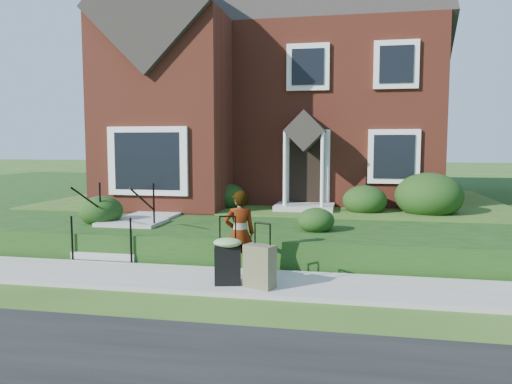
% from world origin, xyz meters
% --- Properties ---
extents(ground, '(120.00, 120.00, 0.00)m').
position_xyz_m(ground, '(0.00, 0.00, 0.00)').
color(ground, '#2D5119').
rests_on(ground, ground).
extents(sidewalk, '(60.00, 1.60, 0.08)m').
position_xyz_m(sidewalk, '(0.00, 0.00, 0.04)').
color(sidewalk, '#9E9B93').
rests_on(sidewalk, ground).
extents(terrace, '(44.00, 20.00, 0.60)m').
position_xyz_m(terrace, '(4.00, 10.90, 0.30)').
color(terrace, '#16350E').
rests_on(terrace, ground).
extents(walkway, '(1.20, 6.00, 0.06)m').
position_xyz_m(walkway, '(-2.50, 5.00, 0.63)').
color(walkway, '#9E9B93').
rests_on(walkway, terrace).
extents(main_house, '(10.40, 10.20, 9.40)m').
position_xyz_m(main_house, '(-0.21, 9.61, 5.26)').
color(main_house, maroon).
rests_on(main_house, terrace).
extents(front_steps, '(1.40, 2.02, 1.50)m').
position_xyz_m(front_steps, '(-2.50, 1.84, 0.47)').
color(front_steps, '#9E9B93').
rests_on(front_steps, ground).
extents(foundation_shrubs, '(9.98, 4.40, 1.23)m').
position_xyz_m(foundation_shrubs, '(1.01, 5.00, 1.11)').
color(foundation_shrubs, black).
rests_on(foundation_shrubs, terrace).
extents(woman, '(0.67, 0.58, 1.55)m').
position_xyz_m(woman, '(0.54, 0.21, 0.86)').
color(woman, '#999999').
rests_on(woman, sidewalk).
extents(suitcase_black, '(0.56, 0.49, 1.17)m').
position_xyz_m(suitcase_black, '(0.46, -0.33, 0.53)').
color(suitcase_black, black).
rests_on(suitcase_black, sidewalk).
extents(suitcase_olive, '(0.57, 0.45, 1.08)m').
position_xyz_m(suitcase_olive, '(1.02, -0.40, 0.44)').
color(suitcase_olive, brown).
rests_on(suitcase_olive, sidewalk).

